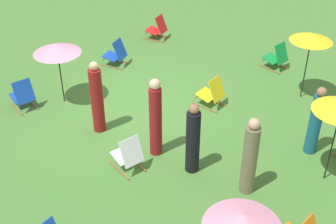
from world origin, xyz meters
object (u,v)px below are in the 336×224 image
object	(u,v)px
deckchair_4	(158,29)
person_3	(97,99)
person_1	(156,119)
deckchair_5	(277,57)
person_4	(193,140)
deckchair_7	(212,94)
umbrella_0	(57,48)
umbrella_1	(243,221)
person_0	(315,122)
deckchair_1	(116,54)
deckchair_11	(23,95)
umbrella_3	(312,37)
deckchair_8	(128,155)
person_2	(250,158)

from	to	relation	value
deckchair_4	person_3	bearing A→B (deg)	12.70
person_1	person_3	bearing A→B (deg)	103.54
deckchair_5	person_4	bearing A→B (deg)	17.89
deckchair_7	umbrella_0	bearing A→B (deg)	-53.77
deckchair_7	umbrella_1	world-z (taller)	umbrella_1
person_0	umbrella_1	bearing A→B (deg)	-138.57
person_3	person_4	distance (m)	2.65
deckchair_5	deckchair_1	bearing A→B (deg)	-44.31
deckchair_11	person_0	world-z (taller)	person_0
deckchair_5	umbrella_3	distance (m)	2.20
deckchair_7	deckchair_11	bearing A→B (deg)	-49.43
deckchair_1	person_0	world-z (taller)	person_0
deckchair_4	umbrella_3	xyz separation A→B (m)	(0.61, 5.50, 1.39)
deckchair_8	person_3	bearing A→B (deg)	-99.01
person_4	person_3	bearing A→B (deg)	-157.24
deckchair_4	person_0	bearing A→B (deg)	56.32
deckchair_4	umbrella_3	distance (m)	5.71
deckchair_8	umbrella_3	bearing A→B (deg)	175.66
deckchair_4	deckchair_7	world-z (taller)	same
umbrella_1	person_0	bearing A→B (deg)	-172.54
deckchair_7	person_2	world-z (taller)	person_2
deckchair_1	umbrella_0	world-z (taller)	umbrella_0
umbrella_0	person_4	bearing A→B (deg)	87.36
deckchair_1	deckchair_7	size ratio (longest dim) A/B	1.02
umbrella_3	person_3	size ratio (longest dim) A/B	1.01
deckchair_11	person_1	distance (m)	4.02
deckchair_4	umbrella_3	bearing A→B (deg)	72.43
deckchair_8	person_4	distance (m)	1.43
person_1	umbrella_3	bearing A→B (deg)	-11.72
deckchair_11	umbrella_0	bearing A→B (deg)	159.10
person_4	deckchair_11	bearing A→B (deg)	-153.06
person_3	deckchair_11	bearing A→B (deg)	-126.60
umbrella_3	person_2	bearing A→B (deg)	8.76
umbrella_0	person_2	world-z (taller)	person_2
deckchair_4	person_4	xyz separation A→B (m)	(4.92, 4.89, 0.41)
deckchair_4	deckchair_8	size ratio (longest dim) A/B	0.98
person_2	umbrella_1	bearing A→B (deg)	-60.86
deckchair_5	person_2	bearing A→B (deg)	30.91
umbrella_3	person_2	distance (m)	4.30
deckchair_5	umbrella_3	bearing A→B (deg)	60.56
deckchair_1	person_3	xyz separation A→B (m)	(2.76, 2.02, 0.51)
deckchair_7	umbrella_0	world-z (taller)	umbrella_0
umbrella_0	umbrella_3	world-z (taller)	umbrella_3
deckchair_4	person_4	bearing A→B (deg)	33.64
deckchair_4	umbrella_1	distance (m)	10.24
umbrella_3	deckchair_5	bearing A→B (deg)	-130.04
person_0	person_2	world-z (taller)	person_2
umbrella_3	person_3	distance (m)	5.59
deckchair_5	umbrella_1	distance (m)	8.30
deckchair_8	person_1	bearing A→B (deg)	-174.01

